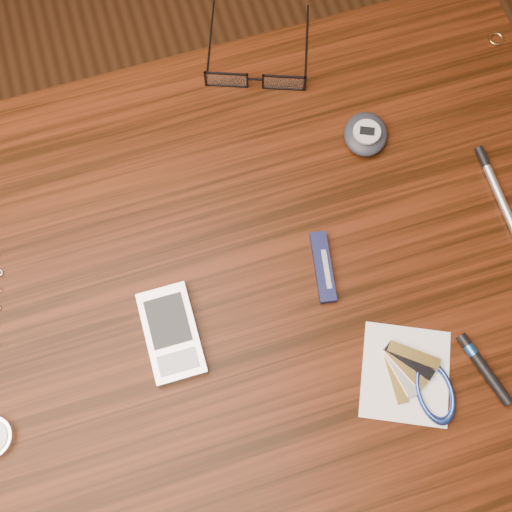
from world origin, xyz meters
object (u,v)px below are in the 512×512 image
(pedometer, at_px, (366,134))
(notepad_keys, at_px, (420,381))
(desk, at_px, (218,325))
(pda_phone, at_px, (171,333))
(silver_pen, at_px, (495,185))
(pocket_knife, at_px, (323,267))
(eyeglasses, at_px, (256,76))

(pedometer, height_order, notepad_keys, pedometer)
(desk, relative_size, notepad_keys, 7.15)
(pda_phone, relative_size, silver_pen, 0.87)
(pda_phone, xyz_separation_m, silver_pen, (0.43, 0.06, -0.00))
(pda_phone, xyz_separation_m, notepad_keys, (0.25, -0.13, -0.00))
(desk, height_order, pda_phone, pda_phone)
(pocket_knife, relative_size, silver_pen, 0.70)
(pedometer, distance_m, notepad_keys, 0.31)
(desk, relative_size, pda_phone, 9.09)
(eyeglasses, relative_size, pedometer, 2.16)
(silver_pen, bearing_deg, eyeglasses, 135.96)
(eyeglasses, distance_m, notepad_keys, 0.44)
(desk, distance_m, notepad_keys, 0.27)
(notepad_keys, relative_size, pocket_knife, 1.57)
(pda_phone, height_order, notepad_keys, pda_phone)
(eyeglasses, xyz_separation_m, pocket_knife, (0.00, -0.27, -0.01))
(desk, height_order, silver_pen, silver_pen)
(silver_pen, bearing_deg, pedometer, 139.77)
(eyeglasses, bearing_deg, pda_phone, -122.91)
(pda_phone, distance_m, notepad_keys, 0.29)
(desk, bearing_deg, pda_phone, -161.24)
(desk, relative_size, pedometer, 12.40)
(notepad_keys, bearing_deg, silver_pen, 48.06)
(pda_phone, relative_size, pedometer, 1.36)
(desk, distance_m, eyeglasses, 0.33)
(pda_phone, relative_size, pocket_knife, 1.23)
(pedometer, bearing_deg, pda_phone, -149.77)
(desk, xyz_separation_m, silver_pen, (0.38, 0.05, 0.11))
(eyeglasses, bearing_deg, silver_pen, -44.04)
(pda_phone, distance_m, pedometer, 0.35)
(pedometer, bearing_deg, pocket_knife, -125.75)
(desk, distance_m, pedometer, 0.31)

